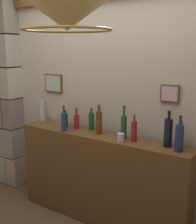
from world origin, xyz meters
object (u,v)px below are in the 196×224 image
(liquor_bottle_scotch, at_px, (180,137))
(liquor_bottle_rye, at_px, (91,121))
(liquor_bottle_whiskey, at_px, (124,126))
(liquor_bottle_bourbon, at_px, (64,121))
(liquor_bottle_vodka, at_px, (42,110))
(liquor_bottle_rum, at_px, (66,120))
(liquor_bottle_vermouth, at_px, (77,121))
(glass_tumbler_rocks, at_px, (121,137))
(liquor_bottle_port, at_px, (134,131))
(liquor_bottle_mezcal, at_px, (168,132))
(pendant_lamp, at_px, (67,15))
(liquor_bottle_sherry, at_px, (99,122))
(liquor_bottle_tequila, at_px, (179,137))

(liquor_bottle_scotch, bearing_deg, liquor_bottle_rye, 178.64)
(liquor_bottle_whiskey, distance_m, liquor_bottle_bourbon, 0.67)
(liquor_bottle_bourbon, relative_size, liquor_bottle_vodka, 0.94)
(liquor_bottle_rum, distance_m, liquor_bottle_bourbon, 0.14)
(liquor_bottle_vermouth, height_order, glass_tumbler_rocks, liquor_bottle_vermouth)
(liquor_bottle_whiskey, bearing_deg, liquor_bottle_vermouth, 178.21)
(liquor_bottle_port, height_order, liquor_bottle_vodka, liquor_bottle_vodka)
(liquor_bottle_port, xyz_separation_m, liquor_bottle_vermouth, (-0.72, 0.05, -0.02))
(liquor_bottle_vermouth, relative_size, liquor_bottle_mezcal, 0.75)
(liquor_bottle_rum, xyz_separation_m, pendant_lamp, (0.80, -0.93, 0.99))
(liquor_bottle_rye, xyz_separation_m, pendant_lamp, (0.51, -1.01, 0.98))
(glass_tumbler_rocks, bearing_deg, pendant_lamp, -86.65)
(liquor_bottle_port, xyz_separation_m, liquor_bottle_scotch, (0.42, 0.09, -0.02))
(liquor_bottle_vodka, xyz_separation_m, glass_tumbler_rocks, (1.20, -0.18, -0.09))
(liquor_bottle_sherry, xyz_separation_m, liquor_bottle_vermouth, (-0.31, 0.02, -0.04))
(liquor_bottle_scotch, bearing_deg, liquor_bottle_sherry, -175.79)
(liquor_bottle_whiskey, bearing_deg, liquor_bottle_bourbon, -169.96)
(liquor_bottle_rye, xyz_separation_m, liquor_bottle_vermouth, (-0.15, -0.06, -0.01))
(liquor_bottle_bourbon, bearing_deg, liquor_bottle_vodka, 158.15)
(liquor_bottle_rye, relative_size, liquor_bottle_whiskey, 0.77)
(liquor_bottle_rye, bearing_deg, liquor_bottle_scotch, -1.36)
(pendant_lamp, bearing_deg, liquor_bottle_vermouth, 124.77)
(liquor_bottle_port, xyz_separation_m, liquor_bottle_vodka, (-1.31, 0.12, 0.02))
(liquor_bottle_whiskey, relative_size, liquor_bottle_vermouth, 1.32)
(liquor_bottle_rum, height_order, liquor_bottle_tequila, liquor_bottle_tequila)
(liquor_bottle_bourbon, xyz_separation_m, liquor_bottle_vodka, (-0.52, 0.21, 0.02))
(liquor_bottle_rum, height_order, liquor_bottle_sherry, liquor_bottle_sherry)
(liquor_bottle_bourbon, relative_size, liquor_bottle_tequila, 0.90)
(liquor_bottle_tequila, bearing_deg, liquor_bottle_rum, 177.52)
(liquor_bottle_sherry, distance_m, glass_tumbler_rocks, 0.33)
(liquor_bottle_scotch, relative_size, pendant_lamp, 0.41)
(liquor_bottle_scotch, distance_m, pendant_lamp, 1.48)
(liquor_bottle_sherry, distance_m, pendant_lamp, 1.37)
(liquor_bottle_port, bearing_deg, pendant_lamp, -93.90)
(liquor_bottle_scotch, bearing_deg, liquor_bottle_whiskey, -173.99)
(liquor_bottle_vodka, bearing_deg, liquor_bottle_sherry, -6.01)
(liquor_bottle_bourbon, xyz_separation_m, liquor_bottle_tequila, (1.23, 0.06, 0.02))
(liquor_bottle_rye, distance_m, liquor_bottle_whiskey, 0.45)
(liquor_bottle_port, relative_size, liquor_bottle_vodka, 0.91)
(liquor_bottle_scotch, bearing_deg, liquor_bottle_vodka, 178.92)
(liquor_bottle_vermouth, bearing_deg, liquor_bottle_rum, -171.22)
(liquor_bottle_rye, bearing_deg, liquor_bottle_bourbon, -138.26)
(liquor_bottle_vermouth, bearing_deg, liquor_bottle_tequila, -3.83)
(liquor_bottle_port, distance_m, liquor_bottle_vodka, 1.31)
(liquor_bottle_sherry, xyz_separation_m, liquor_bottle_bourbon, (-0.37, -0.11, -0.02))
(liquor_bottle_tequila, xyz_separation_m, glass_tumbler_rocks, (-0.55, -0.03, -0.09))
(liquor_bottle_mezcal, relative_size, liquor_bottle_tequila, 1.04)
(liquor_bottle_scotch, bearing_deg, pendant_lamp, -115.80)
(liquor_bottle_rye, bearing_deg, liquor_bottle_rum, -164.10)
(liquor_bottle_mezcal, relative_size, glass_tumbler_rocks, 4.31)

